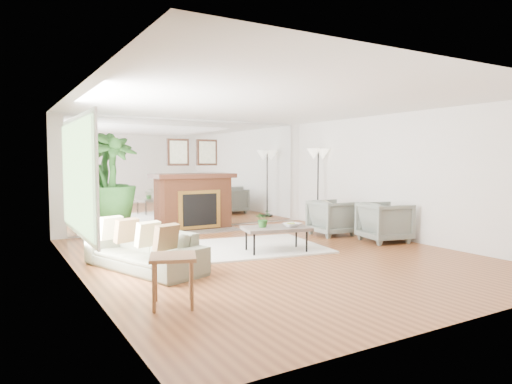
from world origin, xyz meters
TOP-DOWN VIEW (x-y plane):
  - ground at (0.00, 0.00)m, footprint 7.00×7.00m
  - wall_left at (-2.99, 0.00)m, footprint 0.02×7.00m
  - wall_right at (2.99, 0.00)m, footprint 0.02×7.00m
  - wall_back at (0.00, 3.49)m, footprint 6.00×0.02m
  - mirror_panel at (0.00, 3.47)m, footprint 5.40×0.04m
  - window_panel at (-2.96, 0.40)m, footprint 0.04×2.40m
  - fireplace at (0.00, 3.26)m, footprint 1.85×0.83m
  - area_rug at (-0.16, 0.84)m, footprint 3.07×2.40m
  - coffee_table at (0.17, 0.22)m, footprint 1.23×0.88m
  - sofa at (-2.11, 0.16)m, footprint 1.38×2.10m
  - armchair_back at (2.18, 1.15)m, footprint 0.85×0.83m
  - armchair_front at (2.56, 0.05)m, footprint 0.98×0.96m
  - side_table at (-2.32, -1.60)m, footprint 0.63×0.63m
  - potted_ficus at (-1.90, 3.10)m, footprint 1.28×1.28m
  - floor_lamp at (2.70, 2.31)m, footprint 0.60×0.33m
  - tabletop_plant at (-0.04, 0.29)m, footprint 0.31×0.28m
  - fruit_bowl at (0.40, 0.10)m, footprint 0.26×0.26m
  - book at (0.54, 0.35)m, footprint 0.25×0.31m

SIDE VIEW (x-z plane):
  - ground at x=0.00m, z-range 0.00..0.00m
  - area_rug at x=-0.16m, z-range 0.00..0.03m
  - sofa at x=-2.11m, z-range 0.00..0.57m
  - armchair_back at x=2.18m, z-range 0.00..0.74m
  - armchair_front at x=2.56m, z-range 0.00..0.77m
  - coffee_table at x=0.17m, z-range 0.18..0.63m
  - book at x=0.54m, z-range 0.44..0.46m
  - side_table at x=-2.32m, z-range 0.19..0.74m
  - fruit_bowl at x=0.40m, z-range 0.44..0.51m
  - tabletop_plant at x=-0.04m, z-range 0.44..0.74m
  - fireplace at x=0.00m, z-range -0.37..1.68m
  - potted_ficus at x=-1.90m, z-range 0.07..2.22m
  - wall_left at x=-2.99m, z-range 0.00..2.50m
  - wall_right at x=2.99m, z-range 0.00..2.50m
  - wall_back at x=0.00m, z-range 0.00..2.50m
  - mirror_panel at x=0.00m, z-range 0.05..2.45m
  - window_panel at x=-2.96m, z-range 0.60..2.10m
  - floor_lamp at x=2.70m, z-range 0.65..2.49m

